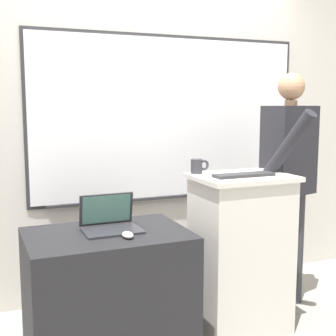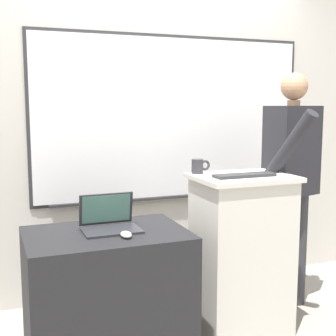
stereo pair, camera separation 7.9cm
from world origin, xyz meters
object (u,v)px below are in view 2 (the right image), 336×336
at_px(side_desk, 107,296).
at_px(person_presenter, 292,176).
at_px(lectern_podium, 241,253).
at_px(laptop, 109,220).
at_px(computer_mouse_by_laptop, 126,235).
at_px(wireless_keyboard, 244,175).
at_px(coffee_mug, 198,166).

height_order(side_desk, person_presenter, person_presenter).
bearing_deg(side_desk, person_presenter, 8.25).
bearing_deg(lectern_podium, person_presenter, 19.85).
relative_size(side_desk, laptop, 2.79).
bearing_deg(person_presenter, computer_mouse_by_laptop, 179.80).
height_order(person_presenter, wireless_keyboard, person_presenter).
distance_m(person_presenter, coffee_mug, 0.76).
bearing_deg(side_desk, coffee_mug, 16.12).
xyz_separation_m(laptop, wireless_keyboard, (0.85, -0.10, 0.23)).
bearing_deg(computer_mouse_by_laptop, coffee_mug, 29.87).
xyz_separation_m(side_desk, person_presenter, (1.42, 0.21, 0.61)).
relative_size(lectern_podium, side_desk, 1.13).
distance_m(person_presenter, computer_mouse_by_laptop, 1.41).
bearing_deg(person_presenter, wireless_keyboard, -170.44).
relative_size(side_desk, wireless_keyboard, 2.30).
height_order(laptop, computer_mouse_by_laptop, laptop).
height_order(laptop, wireless_keyboard, wireless_keyboard).
bearing_deg(computer_mouse_by_laptop, person_presenter, 14.74).
height_order(person_presenter, laptop, person_presenter).
height_order(lectern_podium, side_desk, lectern_podium).
bearing_deg(wireless_keyboard, lectern_podium, 66.61).
distance_m(laptop, coffee_mug, 0.71).
xyz_separation_m(side_desk, laptop, (0.03, 0.06, 0.44)).
distance_m(side_desk, computer_mouse_by_laptop, 0.44).
bearing_deg(wireless_keyboard, person_presenter, 24.51).
bearing_deg(wireless_keyboard, coffee_mug, 132.48).
relative_size(computer_mouse_by_laptop, coffee_mug, 0.77).
bearing_deg(laptop, wireless_keyboard, -6.58).
bearing_deg(laptop, computer_mouse_by_laptop, -77.76).
height_order(wireless_keyboard, computer_mouse_by_laptop, wireless_keyboard).
bearing_deg(side_desk, computer_mouse_by_laptop, -62.24).
bearing_deg(person_presenter, coffee_mug, 165.92).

